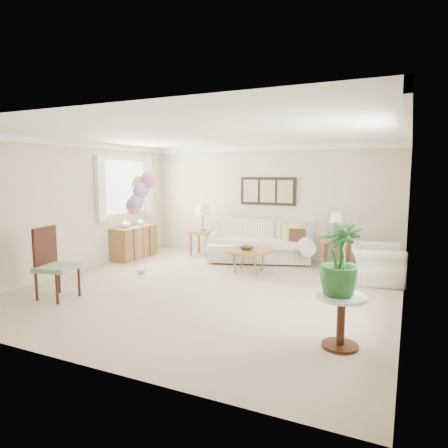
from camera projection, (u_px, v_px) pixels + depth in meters
name	position (u px, v px, depth m)	size (l,w,h in m)	color
ground_plane	(210.00, 289.00, 6.83)	(6.00, 6.00, 0.00)	#B8A591
room_shell	(207.00, 193.00, 6.75)	(6.04, 6.04, 2.60)	beige
wall_art_triptych	(268.00, 191.00, 9.30)	(1.35, 0.06, 0.65)	black
sofa	(260.00, 245.00, 8.97)	(2.73, 1.58, 0.91)	silver
end_table_left	(203.00, 235.00, 9.57)	(0.55, 0.50, 0.60)	olive
end_table_right	(336.00, 243.00, 8.31)	(0.58, 0.52, 0.63)	olive
lamp_left	(203.00, 210.00, 9.49)	(0.37, 0.37, 0.66)	gray
lamp_right	(337.00, 218.00, 8.25)	(0.30, 0.30, 0.53)	gray
coffee_table	(249.00, 251.00, 7.92)	(0.92, 0.92, 0.46)	olive
decor_bowl	(246.00, 248.00, 7.89)	(0.27, 0.27, 0.07)	#2A231C
armchair	(376.00, 264.00, 7.25)	(1.02, 0.89, 0.66)	silver
side_table	(341.00, 308.00, 4.49)	(0.56, 0.56, 0.61)	silver
potted_plant	(340.00, 259.00, 4.43)	(0.46, 0.46, 0.83)	#1A4E1F
accent_chair	(53.00, 261.00, 6.28)	(0.65, 0.65, 1.13)	gray
credenza	(134.00, 242.00, 9.29)	(0.46, 1.20, 0.74)	olive
vase_white	(126.00, 224.00, 8.96)	(0.20, 0.20, 0.20)	silver
vase_sage	(141.00, 221.00, 9.44)	(0.18, 0.18, 0.19)	beige
balloon_cluster	(140.00, 193.00, 7.63)	(0.54, 0.49, 2.02)	gray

